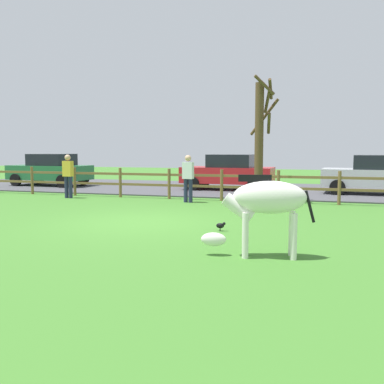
# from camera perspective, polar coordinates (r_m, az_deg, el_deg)

# --- Properties ---
(ground_plane) EXTENTS (60.00, 60.00, 0.00)m
(ground_plane) POSITION_cam_1_polar(r_m,az_deg,el_deg) (10.91, -6.80, -4.02)
(ground_plane) COLOR #3D7528
(parking_asphalt) EXTENTS (28.00, 7.40, 0.05)m
(parking_asphalt) POSITION_cam_1_polar(r_m,az_deg,el_deg) (19.72, 4.03, 0.44)
(parking_asphalt) COLOR #47474C
(parking_asphalt) RESTS_ON ground_plane
(paddock_fence) EXTENTS (22.02, 0.11, 1.12)m
(paddock_fence) POSITION_cam_1_polar(r_m,az_deg,el_deg) (15.53, 0.39, 1.32)
(paddock_fence) COLOR brown
(paddock_fence) RESTS_ON ground_plane
(bare_tree) EXTENTS (1.07, 1.20, 4.31)m
(bare_tree) POSITION_cam_1_polar(r_m,az_deg,el_deg) (15.08, 9.07, 7.16)
(bare_tree) COLOR #513A23
(bare_tree) RESTS_ON ground_plane
(zebra) EXTENTS (1.93, 0.68, 1.41)m
(zebra) POSITION_cam_1_polar(r_m,az_deg,el_deg) (7.35, 9.63, -1.50)
(zebra) COLOR white
(zebra) RESTS_ON ground_plane
(crow_on_grass) EXTENTS (0.21, 0.10, 0.20)m
(crow_on_grass) POSITION_cam_1_polar(r_m,az_deg,el_deg) (9.68, 3.84, -4.48)
(crow_on_grass) COLOR black
(crow_on_grass) RESTS_ON ground_plane
(parked_car_silver) EXTENTS (4.14, 2.17, 1.56)m
(parked_car_silver) POSITION_cam_1_polar(r_m,az_deg,el_deg) (18.49, 23.32, 2.18)
(parked_car_silver) COLOR #B7BABF
(parked_car_silver) RESTS_ON parking_asphalt
(parked_car_green) EXTENTS (4.08, 2.04, 1.56)m
(parked_car_green) POSITION_cam_1_polar(r_m,az_deg,el_deg) (22.23, -18.38, 2.87)
(parked_car_green) COLOR #236B38
(parked_car_green) RESTS_ON parking_asphalt
(parked_car_red) EXTENTS (4.04, 1.95, 1.56)m
(parked_car_red) POSITION_cam_1_polar(r_m,az_deg,el_deg) (19.01, 4.87, 2.71)
(parked_car_red) COLOR red
(parked_car_red) RESTS_ON parking_asphalt
(visitor_left_of_tree) EXTENTS (0.37, 0.23, 1.64)m
(visitor_left_of_tree) POSITION_cam_1_polar(r_m,az_deg,el_deg) (16.74, -16.21, 2.31)
(visitor_left_of_tree) COLOR #232847
(visitor_left_of_tree) RESTS_ON ground_plane
(visitor_right_of_tree) EXTENTS (0.38, 0.25, 1.64)m
(visitor_right_of_tree) POSITION_cam_1_polar(r_m,az_deg,el_deg) (14.75, -0.53, 2.11)
(visitor_right_of_tree) COLOR #232847
(visitor_right_of_tree) RESTS_ON ground_plane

